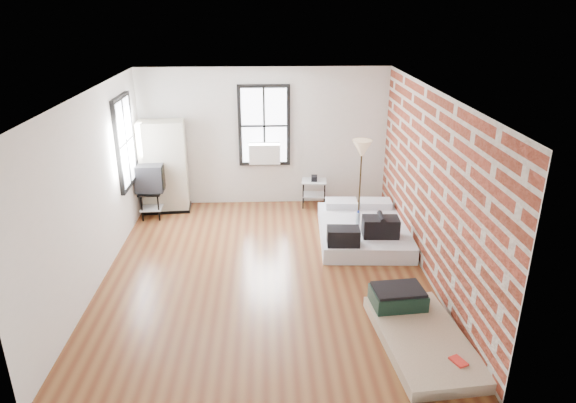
{
  "coord_description": "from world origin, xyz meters",
  "views": [
    {
      "loc": [
        0.05,
        -7.15,
        4.01
      ],
      "look_at": [
        0.37,
        0.3,
        1.06
      ],
      "focal_mm": 32.0,
      "sensor_mm": 36.0,
      "label": 1
    }
  ],
  "objects_px": {
    "mattress_bare": "(417,329)",
    "wardrobe": "(164,167)",
    "tv_stand": "(151,178)",
    "mattress_main": "(363,229)",
    "side_table": "(314,186)",
    "floor_lamp": "(362,153)"
  },
  "relations": [
    {
      "from": "mattress_bare",
      "to": "tv_stand",
      "type": "distance_m",
      "value": 5.91
    },
    {
      "from": "side_table",
      "to": "floor_lamp",
      "type": "height_order",
      "value": "floor_lamp"
    },
    {
      "from": "mattress_main",
      "to": "tv_stand",
      "type": "distance_m",
      "value": 4.2
    },
    {
      "from": "mattress_main",
      "to": "side_table",
      "type": "relative_size",
      "value": 3.28
    },
    {
      "from": "mattress_main",
      "to": "floor_lamp",
      "type": "bearing_deg",
      "value": 91.0
    },
    {
      "from": "side_table",
      "to": "tv_stand",
      "type": "xyz_separation_m",
      "value": [
        -3.22,
        -0.32,
        0.33
      ]
    },
    {
      "from": "mattress_bare",
      "to": "wardrobe",
      "type": "height_order",
      "value": "wardrobe"
    },
    {
      "from": "mattress_bare",
      "to": "wardrobe",
      "type": "relative_size",
      "value": 1.08
    },
    {
      "from": "mattress_main",
      "to": "tv_stand",
      "type": "height_order",
      "value": "tv_stand"
    },
    {
      "from": "wardrobe",
      "to": "floor_lamp",
      "type": "height_order",
      "value": "wardrobe"
    },
    {
      "from": "mattress_main",
      "to": "side_table",
      "type": "distance_m",
      "value": 1.78
    },
    {
      "from": "mattress_bare",
      "to": "tv_stand",
      "type": "height_order",
      "value": "tv_stand"
    },
    {
      "from": "mattress_bare",
      "to": "mattress_main",
      "type": "bearing_deg",
      "value": 87.91
    },
    {
      "from": "wardrobe",
      "to": "floor_lamp",
      "type": "xyz_separation_m",
      "value": [
        3.77,
        -0.9,
        0.5
      ]
    },
    {
      "from": "mattress_bare",
      "to": "floor_lamp",
      "type": "xyz_separation_m",
      "value": [
        -0.15,
        3.53,
        1.29
      ]
    },
    {
      "from": "side_table",
      "to": "tv_stand",
      "type": "distance_m",
      "value": 3.25
    },
    {
      "from": "floor_lamp",
      "to": "mattress_bare",
      "type": "bearing_deg",
      "value": -87.64
    },
    {
      "from": "mattress_bare",
      "to": "floor_lamp",
      "type": "distance_m",
      "value": 3.76
    },
    {
      "from": "mattress_bare",
      "to": "floor_lamp",
      "type": "relative_size",
      "value": 1.19
    },
    {
      "from": "tv_stand",
      "to": "mattress_bare",
      "type": "bearing_deg",
      "value": -46.03
    },
    {
      "from": "side_table",
      "to": "tv_stand",
      "type": "relative_size",
      "value": 0.61
    },
    {
      "from": "mattress_main",
      "to": "floor_lamp",
      "type": "relative_size",
      "value": 1.31
    }
  ]
}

